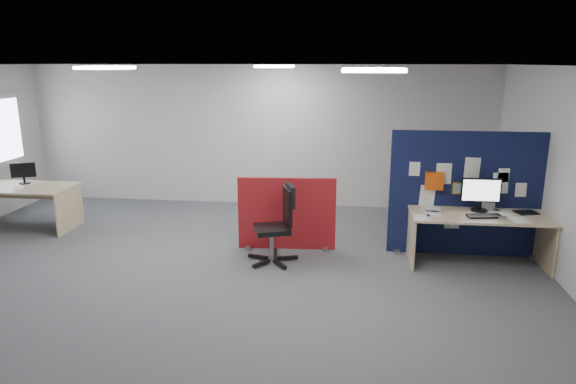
# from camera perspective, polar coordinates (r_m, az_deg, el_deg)

# --- Properties ---
(floor) EXTENTS (9.00, 9.00, 0.00)m
(floor) POSITION_cam_1_polar(r_m,az_deg,el_deg) (7.05, -8.48, -8.84)
(floor) COLOR #56585E
(floor) RESTS_ON ground
(ceiling) EXTENTS (9.00, 7.00, 0.02)m
(ceiling) POSITION_cam_1_polar(r_m,az_deg,el_deg) (6.49, -9.38, 13.67)
(ceiling) COLOR white
(ceiling) RESTS_ON wall_back
(wall_back) EXTENTS (9.00, 0.02, 2.70)m
(wall_back) POSITION_cam_1_polar(r_m,az_deg,el_deg) (9.99, -3.43, 6.23)
(wall_back) COLOR silver
(wall_back) RESTS_ON floor
(wall_front) EXTENTS (9.00, 0.02, 2.70)m
(wall_front) POSITION_cam_1_polar(r_m,az_deg,el_deg) (3.56, -24.60, -10.26)
(wall_front) COLOR silver
(wall_front) RESTS_ON floor
(ceiling_lights) EXTENTS (4.10, 4.10, 0.04)m
(ceiling_lights) POSITION_cam_1_polar(r_m,az_deg,el_deg) (7.05, -5.14, 13.59)
(ceiling_lights) COLOR white
(ceiling_lights) RESTS_ON ceiling
(navy_divider) EXTENTS (2.20, 0.30, 1.81)m
(navy_divider) POSITION_cam_1_polar(r_m,az_deg,el_deg) (7.77, 19.20, -0.25)
(navy_divider) COLOR #0F113A
(navy_divider) RESTS_ON floor
(main_desk) EXTENTS (1.85, 0.82, 0.73)m
(main_desk) POSITION_cam_1_polar(r_m,az_deg,el_deg) (7.55, 20.36, -3.47)
(main_desk) COLOR tan
(main_desk) RESTS_ON floor
(monitor_main) EXTENTS (0.54, 0.22, 0.47)m
(monitor_main) POSITION_cam_1_polar(r_m,az_deg,el_deg) (7.57, 20.63, -0.10)
(monitor_main) COLOR black
(monitor_main) RESTS_ON main_desk
(keyboard) EXTENTS (0.47, 0.25, 0.02)m
(keyboard) POSITION_cam_1_polar(r_m,az_deg,el_deg) (7.36, 20.98, -2.51)
(keyboard) COLOR black
(keyboard) RESTS_ON main_desk
(mouse) EXTENTS (0.11, 0.08, 0.03)m
(mouse) POSITION_cam_1_polar(r_m,az_deg,el_deg) (7.36, 22.70, -2.67)
(mouse) COLOR gray
(mouse) RESTS_ON main_desk
(paper_tray) EXTENTS (0.33, 0.29, 0.01)m
(paper_tray) POSITION_cam_1_polar(r_m,az_deg,el_deg) (7.78, 24.95, -2.07)
(paper_tray) COLOR black
(paper_tray) RESTS_ON main_desk
(red_divider) EXTENTS (1.46, 0.30, 1.09)m
(red_divider) POSITION_cam_1_polar(r_m,az_deg,el_deg) (7.66, -0.14, -2.52)
(red_divider) COLOR maroon
(red_divider) RESTS_ON floor
(second_desk) EXTENTS (1.78, 0.89, 0.73)m
(second_desk) POSITION_cam_1_polar(r_m,az_deg,el_deg) (9.74, -27.48, -0.34)
(second_desk) COLOR tan
(second_desk) RESTS_ON floor
(monitor_second) EXTENTS (0.38, 0.18, 0.36)m
(monitor_second) POSITION_cam_1_polar(r_m,az_deg,el_deg) (9.80, -27.34, 1.98)
(monitor_second) COLOR black
(monitor_second) RESTS_ON second_desk
(office_chair) EXTENTS (0.73, 0.70, 1.09)m
(office_chair) POSITION_cam_1_polar(r_m,az_deg,el_deg) (7.14, -0.93, -3.07)
(office_chair) COLOR black
(office_chair) RESTS_ON floor
(desk_papers) EXTENTS (1.48, 0.89, 0.00)m
(desk_papers) POSITION_cam_1_polar(r_m,az_deg,el_deg) (7.45, 19.25, -2.25)
(desk_papers) COLOR white
(desk_papers) RESTS_ON main_desk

